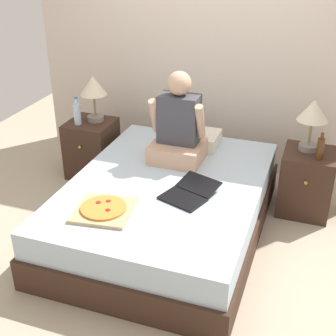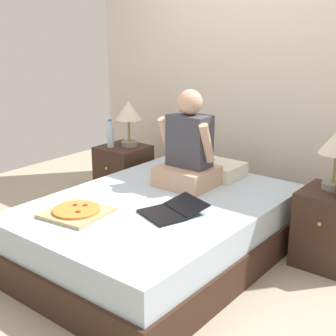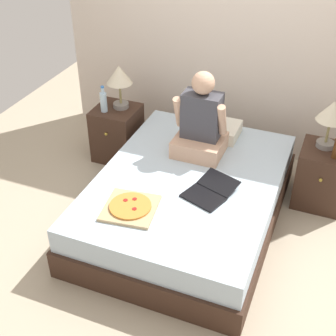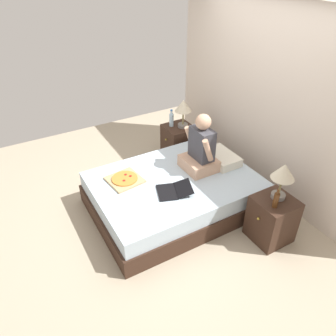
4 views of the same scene
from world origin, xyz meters
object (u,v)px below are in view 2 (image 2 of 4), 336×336
(lamp_on_left_nightstand, at_px, (129,114))
(water_bottle, at_px, (110,136))
(laptop, at_px, (170,211))
(nightstand_left, at_px, (124,174))
(bed, at_px, (159,229))
(person_seated, at_px, (188,151))
(nightstand_right, at_px, (330,228))
(pizza_box, at_px, (77,212))

(lamp_on_left_nightstand, height_order, water_bottle, lamp_on_left_nightstand)
(laptop, bearing_deg, nightstand_left, 145.75)
(nightstand_left, distance_m, water_bottle, 0.42)
(bed, xyz_separation_m, water_bottle, (-1.13, 0.62, 0.45))
(bed, bearing_deg, laptop, -35.27)
(nightstand_left, xyz_separation_m, person_seated, (1.01, -0.29, 0.47))
(nightstand_left, height_order, nightstand_right, same)
(lamp_on_left_nightstand, bearing_deg, nightstand_left, -128.63)
(laptop, xyz_separation_m, pizza_box, (-0.51, -0.40, -0.00))
(water_bottle, relative_size, person_seated, 0.35)
(nightstand_left, height_order, water_bottle, water_bottle)
(nightstand_left, xyz_separation_m, water_bottle, (-0.08, -0.09, 0.40))
(lamp_on_left_nightstand, xyz_separation_m, nightstand_right, (2.07, -0.05, -0.61))
(bed, height_order, laptop, laptop)
(pizza_box, bearing_deg, nightstand_left, 121.30)
(nightstand_left, relative_size, person_seated, 0.74)
(bed, bearing_deg, nightstand_right, 34.03)
(nightstand_right, bearing_deg, pizza_box, -136.15)
(bed, relative_size, laptop, 4.23)
(bed, xyz_separation_m, laptop, (0.23, -0.16, 0.26))
(laptop, bearing_deg, person_seated, 114.99)
(person_seated, bearing_deg, bed, -84.33)
(lamp_on_left_nightstand, relative_size, pizza_box, 1.00)
(pizza_box, bearing_deg, bed, 63.97)
(pizza_box, bearing_deg, nightstand_right, 43.85)
(bed, xyz_separation_m, pizza_box, (-0.28, -0.57, 0.26))
(bed, distance_m, pizza_box, 0.68)
(nightstand_left, xyz_separation_m, lamp_on_left_nightstand, (0.04, 0.05, 0.61))
(lamp_on_left_nightstand, height_order, person_seated, person_seated)
(bed, bearing_deg, lamp_on_left_nightstand, 143.08)
(bed, height_order, pizza_box, pizza_box)
(person_seated, bearing_deg, laptop, -65.01)
(nightstand_right, relative_size, person_seated, 0.74)
(nightstand_left, distance_m, laptop, 1.56)
(water_bottle, height_order, laptop, water_bottle)
(bed, distance_m, person_seated, 0.67)
(bed, distance_m, nightstand_left, 1.27)
(bed, distance_m, lamp_on_left_nightstand, 1.43)
(nightstand_right, height_order, pizza_box, nightstand_right)
(laptop, bearing_deg, bed, 144.73)
(water_bottle, bearing_deg, lamp_on_left_nightstand, 49.40)
(water_bottle, distance_m, nightstand_right, 2.22)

